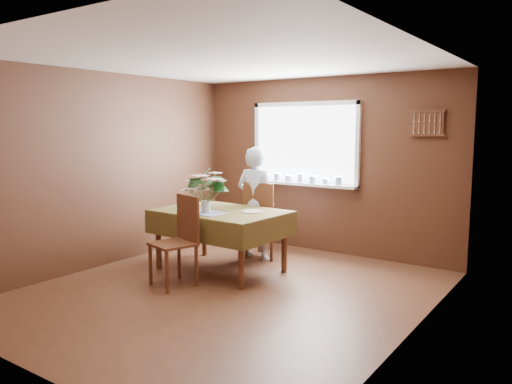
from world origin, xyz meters
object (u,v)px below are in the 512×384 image
Objects in this scene: chair_far at (262,218)px; seated_woman at (256,203)px; chair_near at (179,237)px; flower_bouquet at (206,187)px; dining_table at (220,218)px.

chair_far is 0.22m from seated_woman.
chair_near is at bearing 78.50° from chair_far.
flower_bouquet is at bearing 77.08° from chair_far.
seated_woman is at bearing 87.09° from flower_bouquet.
chair_near is at bearing 83.44° from seated_woman.
chair_near is (-0.13, -1.49, -0.01)m from chair_far.
flower_bouquet is at bearing 83.08° from seated_woman.
seated_woman is (0.06, 1.43, 0.21)m from chair_near.
dining_table is 1.59× the size of chair_near.
chair_far is 1.03× the size of chair_near.
seated_woman is 1.03m from flower_bouquet.
chair_far is at bearing 100.60° from chair_near.
flower_bouquet is (-0.12, -1.04, 0.51)m from chair_far.
flower_bouquet reaches higher than chair_far.
dining_table is 0.80m from chair_far.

